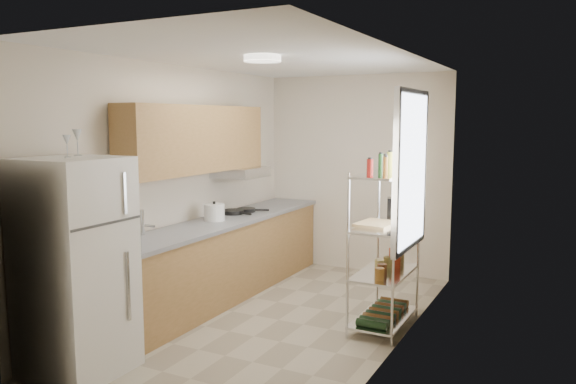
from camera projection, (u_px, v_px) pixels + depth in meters
name	position (u px, v px, depth m)	size (l,w,h in m)	color
room	(278.00, 193.00, 5.52)	(2.52, 4.42, 2.62)	#B0A68F
counter_run	(226.00, 257.00, 6.44)	(0.63, 3.51, 0.90)	#A47746
upper_cabinets	(196.00, 139.00, 6.03)	(0.33, 2.20, 0.72)	#A47746
range_hood	(241.00, 172.00, 6.76)	(0.50, 0.60, 0.12)	#B7BABC
window	(411.00, 170.00, 5.24)	(0.06, 1.00, 1.46)	white
bakers_rack	(386.00, 216.00, 5.35)	(0.45, 0.90, 1.73)	silver
ceiling_dome	(262.00, 59.00, 5.10)	(0.34, 0.34, 0.06)	white
refrigerator	(76.00, 267.00, 4.42)	(0.71, 0.71, 1.73)	white
wine_glass_a	(67.00, 146.00, 4.30)	(0.06, 0.06, 0.17)	silver
wine_glass_b	(77.00, 143.00, 4.48)	(0.08, 0.08, 0.21)	silver
rice_cooker	(214.00, 212.00, 6.24)	(0.23, 0.23, 0.19)	white
frying_pan_large	(232.00, 212.00, 6.70)	(0.27, 0.27, 0.05)	black
frying_pan_small	(246.00, 210.00, 6.84)	(0.22, 0.22, 0.05)	black
cutting_board	(377.00, 224.00, 5.39)	(0.32, 0.42, 0.03)	tan
espresso_machine	(400.00, 209.00, 5.56)	(0.14, 0.22, 0.25)	black
storage_bag	(395.00, 258.00, 5.60)	(0.11, 0.15, 0.17)	#9C2D13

